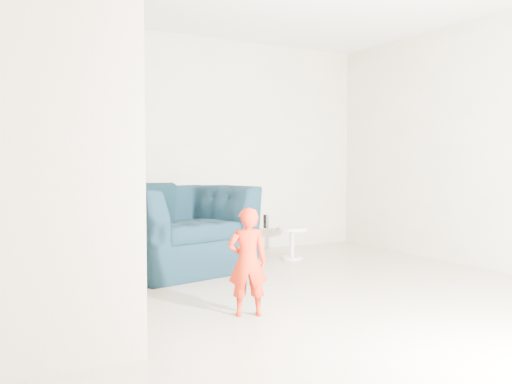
% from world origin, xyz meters
% --- Properties ---
extents(floor, '(5.50, 5.50, 0.00)m').
position_xyz_m(floor, '(0.00, 0.00, 0.00)').
color(floor, gray).
rests_on(floor, ground).
extents(back_wall, '(5.00, 0.00, 5.00)m').
position_xyz_m(back_wall, '(0.00, 2.75, 1.35)').
color(back_wall, '#A59E86').
rests_on(back_wall, floor).
extents(armchair, '(1.59, 1.46, 0.89)m').
position_xyz_m(armchair, '(-0.44, 1.88, 0.45)').
color(armchair, black).
rests_on(armchair, floor).
extents(toddler, '(0.35, 0.29, 0.81)m').
position_xyz_m(toddler, '(-0.57, 0.02, 0.40)').
color(toddler, '#9D050F').
rests_on(toddler, floor).
extents(side_table, '(0.38, 0.38, 0.38)m').
position_xyz_m(side_table, '(1.02, 1.89, 0.25)').
color(side_table, silver).
rests_on(side_table, floor).
extents(staircase, '(1.02, 3.03, 3.62)m').
position_xyz_m(staircase, '(-2.00, 0.55, 0.95)').
color(staircase, '#ADA089').
rests_on(staircase, floor).
extents(cushion, '(0.47, 0.22, 0.47)m').
position_xyz_m(cushion, '(-0.58, 2.22, 0.69)').
color(cushion, black).
rests_on(cushion, armchair).
extents(throw, '(0.05, 0.48, 0.53)m').
position_xyz_m(throw, '(-1.00, 1.87, 0.56)').
color(throw, black).
rests_on(throw, armchair).
extents(phone, '(0.02, 0.05, 0.10)m').
position_xyz_m(phone, '(-0.45, -0.04, 0.70)').
color(phone, black).
rests_on(phone, toddler).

